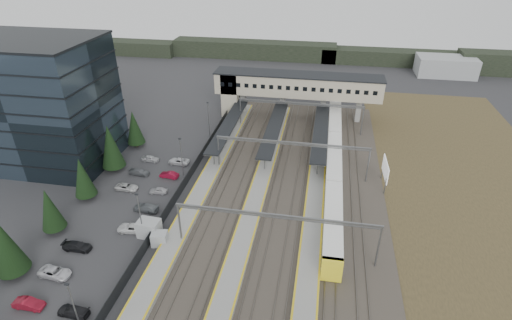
% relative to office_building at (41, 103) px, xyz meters
% --- Properties ---
extents(ground, '(220.00, 220.00, 0.00)m').
position_rel_office_building_xyz_m(ground, '(36.00, -12.00, -12.19)').
color(ground, '#2B2B2D').
rests_on(ground, ground).
extents(office_building, '(24.30, 18.30, 24.30)m').
position_rel_office_building_xyz_m(office_building, '(0.00, 0.00, 0.00)').
color(office_building, '#32414F').
rests_on(office_building, ground).
extents(conifer_row, '(4.42, 49.82, 9.50)m').
position_rel_office_building_xyz_m(conifer_row, '(14.00, -15.86, -7.36)').
color(conifer_row, black).
rests_on(conifer_row, ground).
extents(car_park, '(10.65, 44.48, 1.29)m').
position_rel_office_building_xyz_m(car_park, '(22.54, -18.64, -11.59)').
color(car_park, silver).
rests_on(car_park, ground).
extents(lampposts, '(0.50, 53.25, 8.07)m').
position_rel_office_building_xyz_m(lampposts, '(28.00, -10.75, -7.86)').
color(lampposts, slate).
rests_on(lampposts, ground).
extents(fence, '(0.08, 90.00, 2.00)m').
position_rel_office_building_xyz_m(fence, '(29.50, -7.00, -11.19)').
color(fence, '#26282B').
rests_on(fence, ground).
extents(relay_cabin_near, '(3.42, 2.61, 2.72)m').
position_rel_office_building_xyz_m(relay_cabin_near, '(28.66, -19.27, -10.83)').
color(relay_cabin_near, '#989B9D').
rests_on(relay_cabin_near, ground).
extents(relay_cabin_far, '(2.51, 2.19, 2.07)m').
position_rel_office_building_xyz_m(relay_cabin_far, '(30.96, -20.87, -11.16)').
color(relay_cabin_far, '#989B9D').
rests_on(relay_cabin_far, ground).
extents(rail_corridor, '(34.00, 90.00, 0.92)m').
position_rel_office_building_xyz_m(rail_corridor, '(45.34, -7.00, -11.90)').
color(rail_corridor, '#38352B').
rests_on(rail_corridor, ground).
extents(canopies, '(23.10, 30.00, 3.28)m').
position_rel_office_building_xyz_m(canopies, '(43.00, 15.00, -8.27)').
color(canopies, black).
rests_on(canopies, ground).
extents(footbridge, '(40.40, 6.40, 11.20)m').
position_rel_office_building_xyz_m(footbridge, '(43.70, 30.00, -4.26)').
color(footbridge, '#BAAB94').
rests_on(footbridge, ground).
extents(gantries, '(28.40, 62.28, 7.17)m').
position_rel_office_building_xyz_m(gantries, '(48.00, -9.00, -6.20)').
color(gantries, slate).
rests_on(gantries, ground).
extents(train, '(2.80, 58.53, 3.53)m').
position_rel_office_building_xyz_m(train, '(56.00, 4.93, -10.19)').
color(train, white).
rests_on(train, ground).
extents(billboard, '(0.34, 6.12, 5.22)m').
position_rel_office_building_xyz_m(billboard, '(64.98, 1.13, -8.68)').
color(billboard, slate).
rests_on(billboard, ground).
extents(scrub_east, '(34.00, 120.00, 0.06)m').
position_rel_office_building_xyz_m(scrub_east, '(81.00, -7.00, -12.16)').
color(scrub_east, '#3E3722').
rests_on(scrub_east, ground).
extents(treeline_far, '(170.00, 19.00, 7.00)m').
position_rel_office_building_xyz_m(treeline_far, '(59.81, 80.28, -9.24)').
color(treeline_far, black).
rests_on(treeline_far, ground).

